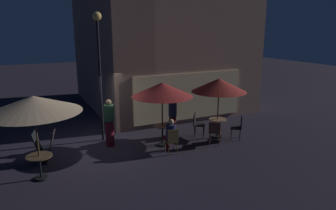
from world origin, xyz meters
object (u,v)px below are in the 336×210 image
cafe_table_2 (162,132)px  patio_umbrella_1 (34,104)px  cafe_table_1 (40,162)px  patio_umbrella_2 (162,90)px  cafe_table_0 (217,124)px  cafe_chair_2 (239,125)px  patron_standing_1 (173,116)px  cafe_chair_1 (215,130)px  street_lamp_near_corner (99,55)px  cafe_chair_3 (172,139)px  patron_seated_0 (170,133)px  patron_standing_2 (109,123)px  menu_sandwich_board (45,147)px  cafe_chair_0 (197,123)px  patio_umbrella_0 (219,85)px

cafe_table_2 → patio_umbrella_1: 4.69m
cafe_table_1 → patio_umbrella_2: bearing=11.7°
cafe_table_0 → cafe_chair_2: bearing=-38.3°
cafe_table_1 → patron_standing_1: 5.28m
patio_umbrella_1 → cafe_chair_1: (6.05, 0.10, -1.66)m
street_lamp_near_corner → patio_umbrella_2: (1.84, -1.53, -1.18)m
cafe_table_0 → cafe_chair_3: (-2.36, -0.73, 0.00)m
cafe_chair_3 → patron_standing_1: size_ratio=0.54×
patron_standing_1 → street_lamp_near_corner: bearing=92.5°
cafe_table_2 → cafe_chair_2: size_ratio=0.80×
cafe_chair_1 → patron_seated_0: 1.82m
patio_umbrella_2 → patron_standing_1: patio_umbrella_2 is taller
patio_umbrella_1 → cafe_chair_2: bearing=1.8°
cafe_table_2 → patron_seated_0: bearing=-92.9°
cafe_table_0 → cafe_table_1: bearing=-173.7°
street_lamp_near_corner → cafe_chair_1: 5.08m
patron_standing_2 → cafe_chair_1: bearing=-135.8°
patio_umbrella_1 → street_lamp_near_corner: bearing=44.8°
menu_sandwich_board → cafe_chair_3: menu_sandwich_board is taller
cafe_chair_0 → patio_umbrella_0: bearing=0.0°
cafe_table_0 → cafe_chair_0: (-0.63, 0.49, 0.03)m
patron_seated_0 → cafe_chair_2: bearing=-85.6°
cafe_table_2 → patron_standing_1: size_ratio=0.46×
patio_umbrella_2 → cafe_chair_1: size_ratio=2.61×
menu_sandwich_board → patron_standing_2: size_ratio=0.57×
patron_standing_2 → cafe_chair_3: bearing=-156.3°
patron_seated_0 → patio_umbrella_2: bearing=-0.0°
patio_umbrella_1 → cafe_table_2: bearing=11.7°
cafe_table_0 → patron_standing_1: (-1.56, 0.85, 0.31)m
patron_seated_0 → patron_standing_1: patron_standing_1 is taller
cafe_table_1 → patio_umbrella_1: (0.00, 0.00, 1.70)m
cafe_table_2 → patron_standing_2: size_ratio=0.44×
cafe_table_1 → patio_umbrella_1: size_ratio=0.28×
cafe_chair_0 → cafe_chair_1: size_ratio=1.03×
street_lamp_near_corner → patio_umbrella_1: size_ratio=1.86×
cafe_table_0 → patron_seated_0: 2.43m
cafe_table_1 → cafe_chair_1: 6.05m
cafe_chair_0 → cafe_chair_1: (0.09, -1.12, -0.01)m
cafe_chair_3 → patron_seated_0: 0.21m
street_lamp_near_corner → cafe_table_1: 4.41m
street_lamp_near_corner → patron_standing_2: street_lamp_near_corner is taller
cafe_table_0 → patio_umbrella_2: 2.80m
cafe_chair_0 → cafe_table_1: bearing=-130.5°
cafe_chair_2 → patron_standing_2: patron_standing_2 is taller
patron_seated_0 → cafe_table_1: bearing=94.8°
cafe_chair_0 → cafe_chair_3: size_ratio=1.03×
patio_umbrella_1 → menu_sandwich_board: bearing=79.0°
cafe_table_1 → patio_umbrella_0: bearing=6.3°
patio_umbrella_2 → patron_standing_2: bearing=155.4°
cafe_table_0 → cafe_chair_1: size_ratio=0.84×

